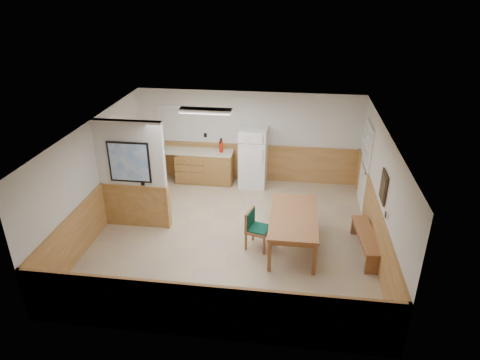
# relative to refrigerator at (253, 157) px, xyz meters

# --- Properties ---
(ground) EXTENTS (6.00, 6.00, 0.00)m
(ground) POSITION_rel_refrigerator_xyz_m (-0.16, -2.63, -0.81)
(ground) COLOR tan
(ground) RESTS_ON ground
(ceiling) EXTENTS (6.00, 6.00, 0.02)m
(ceiling) POSITION_rel_refrigerator_xyz_m (-0.16, -2.63, 1.69)
(ceiling) COLOR white
(ceiling) RESTS_ON back_wall
(back_wall) EXTENTS (6.00, 0.02, 2.50)m
(back_wall) POSITION_rel_refrigerator_xyz_m (-0.16, 0.37, 0.44)
(back_wall) COLOR silver
(back_wall) RESTS_ON ground
(right_wall) EXTENTS (0.02, 6.00, 2.50)m
(right_wall) POSITION_rel_refrigerator_xyz_m (2.84, -2.63, 0.44)
(right_wall) COLOR silver
(right_wall) RESTS_ON ground
(left_wall) EXTENTS (0.02, 6.00, 2.50)m
(left_wall) POSITION_rel_refrigerator_xyz_m (-3.16, -2.63, 0.44)
(left_wall) COLOR silver
(left_wall) RESTS_ON ground
(wainscot_back) EXTENTS (6.00, 0.04, 1.00)m
(wainscot_back) POSITION_rel_refrigerator_xyz_m (-0.16, 0.35, -0.31)
(wainscot_back) COLOR tan
(wainscot_back) RESTS_ON ground
(wainscot_right) EXTENTS (0.04, 6.00, 1.00)m
(wainscot_right) POSITION_rel_refrigerator_xyz_m (2.82, -2.63, -0.31)
(wainscot_right) COLOR tan
(wainscot_right) RESTS_ON ground
(wainscot_left) EXTENTS (0.04, 6.00, 1.00)m
(wainscot_left) POSITION_rel_refrigerator_xyz_m (-3.14, -2.63, -0.31)
(wainscot_left) COLOR tan
(wainscot_left) RESTS_ON ground
(partition_wall) EXTENTS (1.50, 0.20, 2.50)m
(partition_wall) POSITION_rel_refrigerator_xyz_m (-2.41, -2.43, 0.42)
(partition_wall) COLOR silver
(partition_wall) RESTS_ON ground
(kitchen_counter) EXTENTS (2.20, 0.61, 1.00)m
(kitchen_counter) POSITION_rel_refrigerator_xyz_m (-1.37, 0.05, -0.35)
(kitchen_counter) COLOR olive
(kitchen_counter) RESTS_ON ground
(exterior_door) EXTENTS (0.07, 1.02, 2.15)m
(exterior_door) POSITION_rel_refrigerator_xyz_m (2.80, -0.73, 0.24)
(exterior_door) COLOR white
(exterior_door) RESTS_ON ground
(kitchen_window) EXTENTS (0.80, 0.04, 1.00)m
(kitchen_window) POSITION_rel_refrigerator_xyz_m (-2.26, 0.35, 0.74)
(kitchen_window) COLOR white
(kitchen_window) RESTS_ON back_wall
(wall_painting) EXTENTS (0.04, 0.50, 0.60)m
(wall_painting) POSITION_rel_refrigerator_xyz_m (2.81, -2.93, 0.74)
(wall_painting) COLOR #382516
(wall_painting) RESTS_ON right_wall
(fluorescent_fixture) EXTENTS (1.20, 0.30, 0.09)m
(fluorescent_fixture) POSITION_rel_refrigerator_xyz_m (-0.96, -1.33, 1.64)
(fluorescent_fixture) COLOR white
(fluorescent_fixture) RESTS_ON ceiling
(refrigerator) EXTENTS (0.73, 0.73, 1.62)m
(refrigerator) POSITION_rel_refrigerator_xyz_m (0.00, 0.00, 0.00)
(refrigerator) COLOR white
(refrigerator) RESTS_ON ground
(dining_table) EXTENTS (0.98, 1.95, 0.75)m
(dining_table) POSITION_rel_refrigerator_xyz_m (1.14, -2.85, -0.15)
(dining_table) COLOR #AB713E
(dining_table) RESTS_ON ground
(dining_bench) EXTENTS (0.46, 1.54, 0.45)m
(dining_bench) POSITION_rel_refrigerator_xyz_m (2.64, -2.89, -0.47)
(dining_bench) COLOR #AB713E
(dining_bench) RESTS_ON ground
(dining_chair) EXTENTS (0.73, 0.59, 0.85)m
(dining_chair) POSITION_rel_refrigerator_xyz_m (0.35, -2.96, -0.31)
(dining_chair) COLOR #AB713E
(dining_chair) RESTS_ON ground
(fire_extinguisher) EXTENTS (0.13, 0.13, 0.40)m
(fire_extinguisher) POSITION_rel_refrigerator_xyz_m (-0.87, 0.04, 0.27)
(fire_extinguisher) COLOR red
(fire_extinguisher) RESTS_ON kitchen_counter
(soap_bottle) EXTENTS (0.08, 0.08, 0.19)m
(soap_bottle) POSITION_rel_refrigerator_xyz_m (-2.45, 0.02, 0.19)
(soap_bottle) COLOR #167E2A
(soap_bottle) RESTS_ON kitchen_counter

